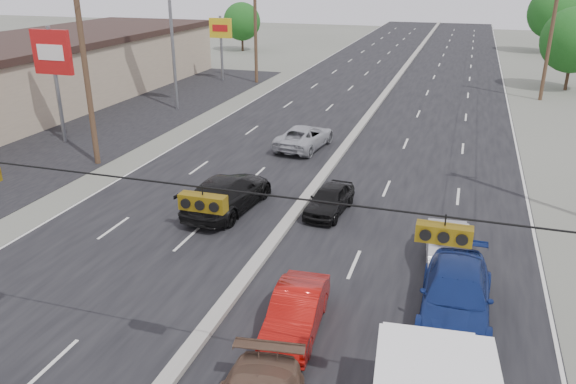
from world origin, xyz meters
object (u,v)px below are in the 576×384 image
Objects in this scene: utility_pole_right_c at (551,36)px; tree_right_mid at (574,40)px; tree_right_far at (554,13)px; queue_car_a at (330,200)px; utility_pole_left_b at (86,71)px; tree_left_far at (242,22)px; pole_sign_far at (221,33)px; pole_sign_mid at (53,59)px; queue_car_d at (456,295)px; utility_pole_left_c at (255,27)px; red_sedan at (296,313)px; queue_car_b at (448,251)px; oncoming_far at (305,137)px; oncoming_near at (228,193)px.

utility_pole_right_c is 5.64m from tree_right_mid.
tree_right_far is 59.66m from queue_car_a.
utility_pole_left_b reaches higher than tree_left_far.
utility_pole_right_c is at bearing 0.00° from pole_sign_far.
pole_sign_mid reaches higher than queue_car_d.
utility_pole_left_b and utility_pole_left_c have the same top height.
tree_right_mid reaches higher than tree_left_far.
queue_car_d is (24.00, -12.28, -4.35)m from pole_sign_mid.
utility_pole_right_c is at bearing 0.00° from utility_pole_left_c.
queue_car_d reaches higher than red_sedan.
pole_sign_far reaches higher than queue_car_b.
tree_left_far is at bearing 118.28° from queue_car_d.
utility_pole_right_c reaches higher than tree_left_far.
queue_car_b is (19.13, -31.20, -4.41)m from utility_pole_left_c.
oncoming_far is at bearing 101.30° from red_sedan.
queue_car_b is at bearing -54.05° from pole_sign_far.
pole_sign_far reaches higher than oncoming_near.
utility_pole_left_c is 25.00m from utility_pole_right_c.
pole_sign_mid is 25.74m from queue_car_b.
tree_right_mid is at bearing 10.30° from utility_pole_left_c.
utility_pole_right_c reaches higher than pole_sign_mid.
tree_right_far is at bearing -103.59° from oncoming_far.
red_sedan is 0.94× the size of queue_car_b.
utility_pole_left_c is 2.38× the size of queue_car_b.
pole_sign_mid is (-4.50, 3.00, 0.01)m from utility_pole_left_b.
pole_sign_mid is 1.77× the size of red_sedan.
oncoming_far is (13.67, -18.75, -3.72)m from pole_sign_far.
tree_left_far reaches higher than queue_car_d.
utility_pole_right_c is at bearing 81.05° from queue_car_d.
utility_pole_left_b is 25.00m from utility_pole_left_c.
tree_right_far is 68.01m from red_sedan.
tree_right_far is (33.00, 52.00, -0.16)m from pole_sign_mid.
tree_right_far reaches higher than oncoming_near.
queue_car_d is (5.60, -6.60, 0.13)m from queue_car_a.
queue_car_d is 11.42m from oncoming_near.
utility_pole_right_c is at bearing -30.10° from tree_left_far.
utility_pole_right_c reaches higher than oncoming_far.
tree_right_far is 61.90m from oncoming_near.
pole_sign_mid reaches higher than queue_car_a.
pole_sign_mid is 41.88m from tree_right_mid.
queue_car_a is 0.74× the size of oncoming_far.
utility_pole_right_c is at bearing 70.71° from red_sedan.
oncoming_near is (9.50, -3.76, -4.30)m from utility_pole_left_b.
pole_sign_mid is at bearing 146.31° from utility_pole_left_b.
pole_sign_mid reaches higher than oncoming_near.
oncoming_far is (14.67, 3.25, -4.42)m from pole_sign_mid.
queue_car_b is 0.80× the size of queue_car_d.
tree_left_far is at bearing -63.64° from oncoming_near.
tree_left_far is 39.31m from tree_right_far.
red_sedan is at bearing -66.53° from tree_left_far.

